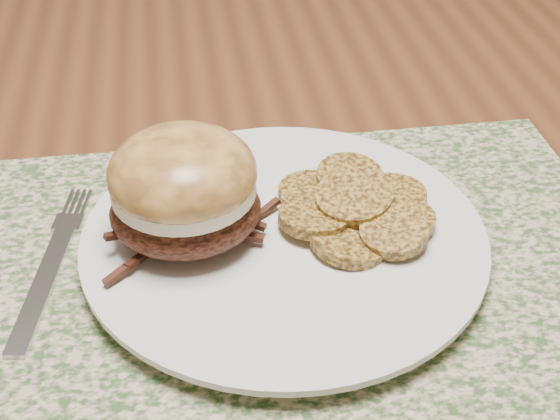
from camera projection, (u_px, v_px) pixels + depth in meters
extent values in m
cube|color=brown|center=(43.00, 127.00, 0.72)|extent=(1.50, 0.90, 0.04)
cylinder|color=brown|center=(518.00, 168.00, 1.33)|extent=(0.06, 0.06, 0.71)
cube|color=#37542B|center=(309.00, 270.00, 0.53)|extent=(0.45, 0.33, 0.00)
cylinder|color=white|center=(284.00, 241.00, 0.53)|extent=(0.26, 0.26, 0.02)
ellipsoid|color=black|center=(186.00, 209.00, 0.52)|extent=(0.10, 0.10, 0.04)
cylinder|color=beige|center=(184.00, 186.00, 0.51)|extent=(0.10, 0.10, 0.01)
ellipsoid|color=#C58A40|center=(182.00, 173.00, 0.50)|extent=(0.10, 0.10, 0.05)
cylinder|color=#A77F31|center=(311.00, 193.00, 0.56)|extent=(0.06, 0.06, 0.01)
cylinder|color=#A77F31|center=(350.00, 178.00, 0.56)|extent=(0.07, 0.07, 0.02)
cylinder|color=#A77F31|center=(387.00, 197.00, 0.56)|extent=(0.06, 0.06, 0.02)
cylinder|color=#A77F31|center=(314.00, 218.00, 0.53)|extent=(0.07, 0.07, 0.02)
cylinder|color=#A77F31|center=(355.00, 197.00, 0.54)|extent=(0.06, 0.06, 0.02)
cylinder|color=#A77F31|center=(402.00, 217.00, 0.53)|extent=(0.05, 0.05, 0.01)
cylinder|color=#A77F31|center=(349.00, 241.00, 0.52)|extent=(0.07, 0.07, 0.02)
cylinder|color=#A77F31|center=(394.00, 231.00, 0.51)|extent=(0.06, 0.06, 0.02)
cube|color=#B6B6BD|center=(42.00, 288.00, 0.51)|extent=(0.03, 0.12, 0.00)
cube|color=#B6B6BD|center=(68.00, 223.00, 0.56)|extent=(0.02, 0.02, 0.00)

